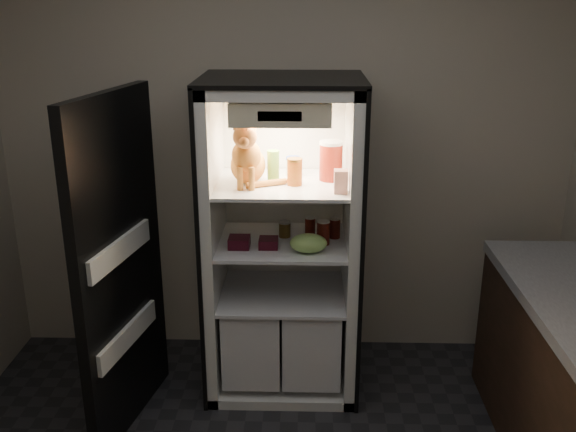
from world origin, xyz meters
The scene contains 16 objects.
room_shell centered at (0.00, 0.00, 1.62)m, with size 3.60×3.60×3.60m.
refrigerator centered at (0.00, 1.38, 0.79)m, with size 0.90×0.72×1.88m.
fridge_door centered at (-0.85, 0.94, 0.91)m, with size 0.23×0.86×1.85m.
tabby_cat centered at (-0.19, 1.28, 1.44)m, with size 0.32×0.37×0.39m.
parmesan_shaker centered at (-0.05, 1.34, 1.38)m, with size 0.07×0.07×0.18m.
mayo_tub centered at (0.06, 1.47, 1.35)m, with size 0.08×0.08×0.11m.
salsa_jar centered at (0.07, 1.28, 1.37)m, with size 0.09×0.09×0.15m.
pepper_jar centered at (0.27, 1.39, 1.40)m, with size 0.13×0.13×0.22m.
cream_carton centered at (0.32, 1.14, 1.35)m, with size 0.07×0.07×0.12m, color silver.
soda_can_a centered at (0.16, 1.40, 1.00)m, with size 0.06×0.06×0.11m.
soda_can_b centered at (0.31, 1.38, 1.00)m, with size 0.06×0.06×0.12m.
soda_can_c centered at (0.24, 1.27, 1.01)m, with size 0.07×0.07×0.14m.
condiment_jar centered at (0.01, 1.39, 0.99)m, with size 0.07×0.07×0.10m.
grape_bag centered at (0.15, 1.15, 0.99)m, with size 0.21×0.15×0.10m, color #9ECE60.
berry_box_left centered at (-0.24, 1.21, 0.97)m, with size 0.12×0.12×0.06m, color #4A0C1B.
berry_box_right centered at (-0.07, 1.21, 0.97)m, with size 0.11×0.11×0.05m, color #4A0C1B.
Camera 1 is at (0.13, -2.15, 2.29)m, focal length 40.00 mm.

